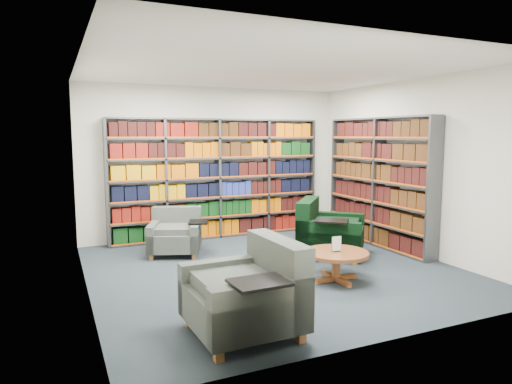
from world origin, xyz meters
name	(u,v)px	position (x,y,z in m)	size (l,w,h in m)	color
room_shell	(274,172)	(0.00, 0.00, 1.40)	(5.02, 5.02, 2.82)	black
bookshelf_back	(218,179)	(0.00, 2.34, 1.10)	(4.00, 0.28, 2.20)	#47494F
bookshelf_right	(379,182)	(2.34, 0.60, 1.10)	(0.28, 2.50, 2.20)	#47494F
chair_teal_left	(176,235)	(-1.04, 1.48, 0.29)	(1.07, 1.04, 0.73)	#061737
chair_green_right	(325,233)	(1.11, 0.36, 0.36)	(1.38, 1.38, 0.89)	black
chair_teal_front	(252,296)	(-1.12, -1.80, 0.37)	(1.02, 1.18, 0.91)	#061737
coffee_table	(336,258)	(0.52, -0.82, 0.32)	(0.84, 0.84, 0.59)	brown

